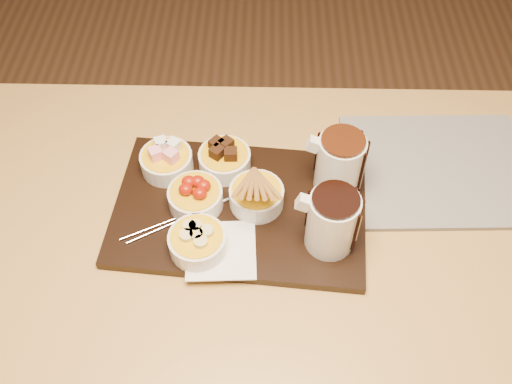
{
  "coord_description": "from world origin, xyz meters",
  "views": [
    {
      "loc": [
        0.02,
        -0.57,
        1.61
      ],
      "look_at": [
        0.0,
        0.06,
        0.81
      ],
      "focal_mm": 40.0,
      "sensor_mm": 36.0,
      "label": 1
    }
  ],
  "objects_px": {
    "dining_table": "(254,265)",
    "newspaper": "(438,169)",
    "bowl_strawberries": "(196,198)",
    "serving_board": "(240,209)",
    "pitcher_dark_chocolate": "(332,222)",
    "pitcher_milk_chocolate": "(339,164)"
  },
  "relations": [
    {
      "from": "serving_board",
      "to": "pitcher_dark_chocolate",
      "type": "bearing_deg",
      "value": -19.98
    },
    {
      "from": "bowl_strawberries",
      "to": "pitcher_milk_chocolate",
      "type": "xyz_separation_m",
      "value": [
        0.26,
        0.05,
        0.04
      ]
    },
    {
      "from": "pitcher_dark_chocolate",
      "to": "pitcher_milk_chocolate",
      "type": "height_order",
      "value": "same"
    },
    {
      "from": "bowl_strawberries",
      "to": "pitcher_dark_chocolate",
      "type": "xyz_separation_m",
      "value": [
        0.24,
        -0.08,
        0.04
      ]
    },
    {
      "from": "serving_board",
      "to": "bowl_strawberries",
      "type": "bearing_deg",
      "value": -176.42
    },
    {
      "from": "dining_table",
      "to": "bowl_strawberries",
      "type": "xyz_separation_m",
      "value": [
        -0.11,
        0.06,
        0.14
      ]
    },
    {
      "from": "dining_table",
      "to": "bowl_strawberries",
      "type": "distance_m",
      "value": 0.18
    },
    {
      "from": "newspaper",
      "to": "dining_table",
      "type": "bearing_deg",
      "value": -157.45
    },
    {
      "from": "dining_table",
      "to": "bowl_strawberries",
      "type": "relative_size",
      "value": 12.0
    },
    {
      "from": "serving_board",
      "to": "pitcher_dark_chocolate",
      "type": "height_order",
      "value": "pitcher_dark_chocolate"
    },
    {
      "from": "dining_table",
      "to": "newspaper",
      "type": "height_order",
      "value": "newspaper"
    },
    {
      "from": "bowl_strawberries",
      "to": "newspaper",
      "type": "relative_size",
      "value": 0.28
    },
    {
      "from": "newspaper",
      "to": "pitcher_dark_chocolate",
      "type": "bearing_deg",
      "value": -143.2
    },
    {
      "from": "bowl_strawberries",
      "to": "pitcher_milk_chocolate",
      "type": "bearing_deg",
      "value": 11.43
    },
    {
      "from": "dining_table",
      "to": "pitcher_dark_chocolate",
      "type": "relative_size",
      "value": 10.21
    },
    {
      "from": "dining_table",
      "to": "serving_board",
      "type": "distance_m",
      "value": 0.12
    },
    {
      "from": "bowl_strawberries",
      "to": "newspaper",
      "type": "xyz_separation_m",
      "value": [
        0.47,
        0.11,
        -0.03
      ]
    },
    {
      "from": "dining_table",
      "to": "newspaper",
      "type": "bearing_deg",
      "value": 24.53
    },
    {
      "from": "bowl_strawberries",
      "to": "newspaper",
      "type": "height_order",
      "value": "bowl_strawberries"
    },
    {
      "from": "dining_table",
      "to": "pitcher_milk_chocolate",
      "type": "bearing_deg",
      "value": 35.73
    },
    {
      "from": "dining_table",
      "to": "pitcher_dark_chocolate",
      "type": "xyz_separation_m",
      "value": [
        0.13,
        -0.02,
        0.18
      ]
    },
    {
      "from": "dining_table",
      "to": "bowl_strawberries",
      "type": "height_order",
      "value": "bowl_strawberries"
    }
  ]
}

